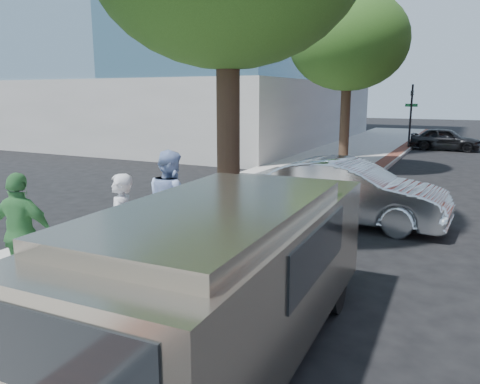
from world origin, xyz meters
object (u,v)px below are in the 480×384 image
Objects in this scene: person_green at (22,234)px; sedan_silver at (348,192)px; person_gray at (121,229)px; bg_car at (445,139)px; parking_meter at (255,199)px; person_officer at (171,203)px; van at (235,266)px.

person_green is 0.39× the size of sedan_silver.
sedan_silver is (2.29, 5.89, -0.26)m from person_gray.
person_gray is at bearing 174.40° from bg_car.
person_green reaches higher than bg_car.
parking_meter is 0.72× the size of person_officer.
sedan_silver is (1.02, 3.42, -0.40)m from parking_meter.
person_green reaches higher than sedan_silver.
person_green is at bearing 172.26° from bg_car.
person_green is at bearing -124.57° from parking_meter.
person_gray is 2.60m from van.
bg_car is 0.70× the size of van.
sedan_silver is at bearing 133.26° from person_gray.
sedan_silver is (2.37, 4.35, -0.37)m from person_officer.
bg_car is at bearing -114.89° from person_green.
van is at bearing 168.94° from person_officer.
van is (2.56, -2.30, -0.07)m from person_officer.
person_officer is 0.37× the size of van.
sedan_silver reaches higher than bg_car.
parking_meter is at bearing 176.75° from bg_car.
person_officer reaches higher than person_gray.
person_officer reaches higher than sedan_silver.
parking_meter is 4.20m from person_green.
van reaches higher than person_gray.
van is (1.22, -3.22, -0.09)m from parking_meter.
person_green is 25.65m from bg_car.
person_green reaches higher than van.
person_officer reaches higher than van.
parking_meter is 0.26× the size of van.
sedan_silver is (3.41, 6.88, -0.30)m from person_green.
person_green reaches higher than parking_meter.
van reaches higher than parking_meter.
person_green is at bearing -178.01° from van.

